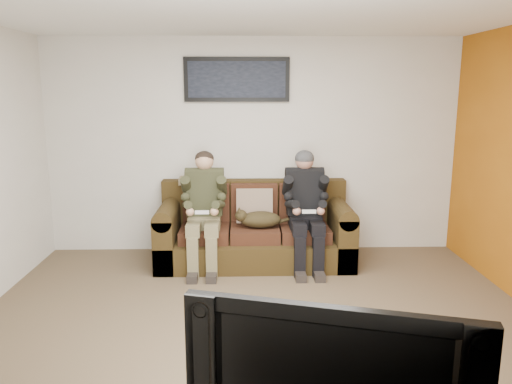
{
  "coord_description": "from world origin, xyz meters",
  "views": [
    {
      "loc": [
        -0.13,
        -3.83,
        1.99
      ],
      "look_at": [
        0.01,
        1.2,
        0.95
      ],
      "focal_mm": 35.0,
      "sensor_mm": 36.0,
      "label": 1
    }
  ],
  "objects_px": {
    "person_left": "(204,203)",
    "person_right": "(306,202)",
    "sofa": "(255,231)",
    "cat": "(259,219)",
    "television": "(333,372)",
    "framed_poster": "(237,80)"
  },
  "relations": [
    {
      "from": "person_left",
      "to": "person_right",
      "type": "distance_m",
      "value": 1.14
    },
    {
      "from": "sofa",
      "to": "cat",
      "type": "bearing_deg",
      "value": -77.43
    },
    {
      "from": "sofa",
      "to": "television",
      "type": "bearing_deg",
      "value": -86.42
    },
    {
      "from": "sofa",
      "to": "person_left",
      "type": "bearing_deg",
      "value": -161.99
    },
    {
      "from": "sofa",
      "to": "cat",
      "type": "distance_m",
      "value": 0.28
    },
    {
      "from": "cat",
      "to": "framed_poster",
      "type": "relative_size",
      "value": 0.53
    },
    {
      "from": "person_left",
      "to": "cat",
      "type": "distance_m",
      "value": 0.64
    },
    {
      "from": "cat",
      "to": "framed_poster",
      "type": "xyz_separation_m",
      "value": [
        -0.24,
        0.58,
        1.56
      ]
    },
    {
      "from": "person_left",
      "to": "framed_poster",
      "type": "distance_m",
      "value": 1.53
    },
    {
      "from": "person_right",
      "to": "cat",
      "type": "xyz_separation_m",
      "value": [
        -0.53,
        -0.01,
        -0.19
      ]
    },
    {
      "from": "sofa",
      "to": "framed_poster",
      "type": "bearing_deg",
      "value": 117.35
    },
    {
      "from": "television",
      "to": "person_right",
      "type": "bearing_deg",
      "value": 100.69
    },
    {
      "from": "television",
      "to": "framed_poster",
      "type": "bearing_deg",
      "value": 112.01
    },
    {
      "from": "person_right",
      "to": "framed_poster",
      "type": "height_order",
      "value": "framed_poster"
    },
    {
      "from": "sofa",
      "to": "person_left",
      "type": "relative_size",
      "value": 1.71
    },
    {
      "from": "sofa",
      "to": "framed_poster",
      "type": "distance_m",
      "value": 1.81
    },
    {
      "from": "sofa",
      "to": "person_right",
      "type": "distance_m",
      "value": 0.72
    },
    {
      "from": "person_right",
      "to": "cat",
      "type": "height_order",
      "value": "person_right"
    },
    {
      "from": "person_right",
      "to": "television",
      "type": "height_order",
      "value": "person_right"
    },
    {
      "from": "sofa",
      "to": "television",
      "type": "height_order",
      "value": "television"
    },
    {
      "from": "person_left",
      "to": "person_right",
      "type": "height_order",
      "value": "person_right"
    },
    {
      "from": "sofa",
      "to": "person_left",
      "type": "xyz_separation_m",
      "value": [
        -0.57,
        -0.19,
        0.39
      ]
    }
  ]
}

